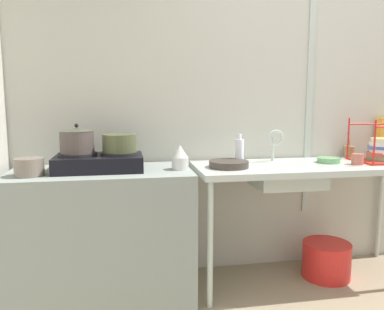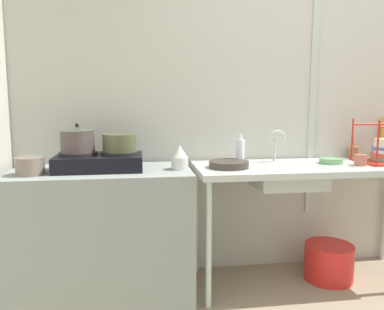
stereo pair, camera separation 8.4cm
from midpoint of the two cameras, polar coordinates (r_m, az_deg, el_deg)
The scene contains 18 objects.
wall_back at distance 3.09m, azimuth 18.08°, elevation 9.58°, with size 5.31×0.10×2.72m, color beige.
wall_metal_strip at distance 3.00m, azimuth 16.70°, elevation 12.30°, with size 0.05×0.01×2.17m, color #B5C0B8.
counter_concrete at distance 2.54m, azimuth -14.20°, elevation -11.51°, with size 1.12×0.59×0.83m, color gray.
counter_sink at distance 2.72m, azimuth 16.41°, elevation -2.54°, with size 1.59×0.59×0.83m.
stove at distance 2.42m, azimuth -14.77°, elevation -1.00°, with size 0.53×0.34×0.11m.
pot_on_left_burner at distance 2.42m, azimuth -17.89°, elevation 2.16°, with size 0.21×0.21×0.18m.
pot_on_right_burner at distance 2.40m, azimuth -11.84°, elevation 1.78°, with size 0.21×0.21×0.11m.
pot_beside_stove at distance 2.38m, azimuth -24.28°, elevation -1.66°, with size 0.16×0.16×0.10m.
percolator at distance 2.38m, azimuth -2.83°, elevation -0.40°, with size 0.11×0.11×0.15m.
sink_basin at distance 2.63m, azimuth 13.22°, elevation -3.06°, with size 0.45×0.33×0.15m, color #B5C0B8.
faucet at distance 2.73m, azimuth 11.55°, elevation 2.18°, with size 0.12×0.07×0.23m.
frying_pan at distance 2.46m, azimuth 4.59°, elevation -1.38°, with size 0.26×0.26×0.04m, color #3A322C.
dish_rack at distance 2.98m, azimuth 25.94°, elevation 0.46°, with size 0.36×0.32×0.30m.
cup_by_rack at distance 2.78m, azimuth 22.90°, elevation -0.57°, with size 0.08×0.08×0.07m, color #B65E50.
small_bowl_on_drainboard at distance 2.79m, azimuth 19.08°, elevation -0.73°, with size 0.16×0.16×0.04m, color #64A066.
bottle_by_sink at distance 2.56m, azimuth 6.23°, elevation 0.53°, with size 0.06×0.06×0.21m.
utensil_jar at distance 3.12m, azimuth 21.90°, elevation 0.51°, with size 0.08×0.08×0.19m.
bucket_on_floor at distance 2.97m, azimuth 18.80°, elevation -14.73°, with size 0.34×0.34×0.25m, color red.
Camera 1 is at (-1.49, -1.23, 1.26)m, focal length 35.39 mm.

